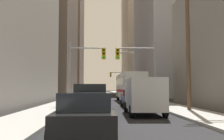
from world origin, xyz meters
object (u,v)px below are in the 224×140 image
at_px(pickup_truck_blue, 89,101).
at_px(sedan_green, 94,97).
at_px(sedan_navy, 133,98).
at_px(traffic_signal_near_right, 138,63).
at_px(city_bus, 130,86).
at_px(cargo_van_silver, 143,94).
at_px(sedan_maroon, 97,93).
at_px(traffic_signal_far_right, 117,78).
at_px(sedan_black, 85,116).
at_px(traffic_signal_near_left, 85,63).
at_px(sedan_red, 98,93).

xyz_separation_m(pickup_truck_blue, sedan_green, (-0.07, 11.49, -0.16)).
bearing_deg(sedan_navy, traffic_signal_near_right, 66.72).
relative_size(city_bus, cargo_van_silver, 2.19).
height_order(sedan_maroon, traffic_signal_far_right, traffic_signal_far_right).
height_order(cargo_van_silver, sedan_black, cargo_van_silver).
bearing_deg(sedan_navy, cargo_van_silver, -90.89).
height_order(pickup_truck_blue, sedan_maroon, pickup_truck_blue).
bearing_deg(sedan_maroon, sedan_green, -90.03).
bearing_deg(traffic_signal_far_right, traffic_signal_near_right, -90.54).
height_order(sedan_green, traffic_signal_near_right, traffic_signal_near_right).
relative_size(sedan_maroon, traffic_signal_far_right, 0.70).
bearing_deg(sedan_green, city_bus, 56.30).
xyz_separation_m(sedan_black, traffic_signal_near_left, (-0.92, 15.52, 3.25)).
height_order(sedan_red, sedan_maroon, same).
relative_size(sedan_navy, traffic_signal_far_right, 0.70).
bearing_deg(sedan_maroon, cargo_van_silver, -84.83).
relative_size(sedan_black, sedan_navy, 1.00).
distance_m(sedan_black, sedan_red, 36.84).
xyz_separation_m(city_bus, pickup_truck_blue, (-4.21, -17.90, -1.00)).
relative_size(cargo_van_silver, sedan_black, 1.24).
height_order(pickup_truck_blue, sedan_red, pickup_truck_blue).
bearing_deg(traffic_signal_near_left, traffic_signal_far_right, 82.13).
bearing_deg(traffic_signal_near_right, city_bus, 89.14).
height_order(cargo_van_silver, traffic_signal_far_right, traffic_signal_far_right).
xyz_separation_m(pickup_truck_blue, traffic_signal_far_right, (4.44, 47.55, 3.07)).
height_order(pickup_truck_blue, sedan_green, pickup_truck_blue).
bearing_deg(sedan_maroon, city_bus, -78.67).
xyz_separation_m(sedan_navy, sedan_red, (-3.27, 22.86, 0.00)).
bearing_deg(traffic_signal_near_left, sedan_black, -86.61).
relative_size(sedan_black, sedan_green, 1.00).
bearing_deg(pickup_truck_blue, sedan_maroon, 90.07).
relative_size(pickup_truck_blue, sedan_navy, 1.29).
relative_size(cargo_van_silver, sedan_navy, 1.25).
distance_m(pickup_truck_blue, traffic_signal_near_right, 10.90).
bearing_deg(pickup_truck_blue, cargo_van_silver, 29.73).
height_order(sedan_navy, traffic_signal_near_left, traffic_signal_near_left).
distance_m(sedan_navy, traffic_signal_far_right, 39.63).
bearing_deg(traffic_signal_near_left, cargo_van_silver, -61.87).
distance_m(sedan_navy, sedan_green, 4.88).
bearing_deg(traffic_signal_far_right, sedan_green, -97.12).
relative_size(sedan_navy, sedan_green, 1.00).
bearing_deg(sedan_green, sedan_navy, -44.46).
height_order(city_bus, sedan_red, city_bus).
bearing_deg(city_bus, traffic_signal_far_right, 89.55).
xyz_separation_m(sedan_black, sedan_navy, (3.30, 13.97, 0.00)).
relative_size(pickup_truck_blue, sedan_black, 1.28).
distance_m(city_bus, sedan_maroon, 21.70).
height_order(sedan_red, traffic_signal_near_right, traffic_signal_near_right).
xyz_separation_m(traffic_signal_near_right, traffic_signal_far_right, (0.36, 37.93, -0.04)).
xyz_separation_m(sedan_red, sedan_maroon, (-0.20, 8.21, 0.00)).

